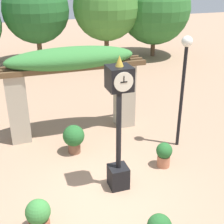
{
  "coord_description": "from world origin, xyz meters",
  "views": [
    {
      "loc": [
        -1.85,
        -5.94,
        5.1
      ],
      "look_at": [
        0.39,
        0.72,
        1.89
      ],
      "focal_mm": 50.0,
      "sensor_mm": 36.0,
      "label": 1
    }
  ],
  "objects_px": {
    "pedestal_clock": "(119,125)",
    "lamp_post": "(184,72)",
    "potted_plant_far_right": "(164,154)",
    "potted_plant_near_right": "(38,215)",
    "potted_plant_far_left": "(74,137)"
  },
  "relations": [
    {
      "from": "pedestal_clock",
      "to": "lamp_post",
      "type": "relative_size",
      "value": 1.0
    },
    {
      "from": "potted_plant_near_right",
      "to": "potted_plant_far_right",
      "type": "height_order",
      "value": "potted_plant_near_right"
    },
    {
      "from": "potted_plant_far_right",
      "to": "lamp_post",
      "type": "relative_size",
      "value": 0.21
    },
    {
      "from": "potted_plant_far_right",
      "to": "potted_plant_near_right",
      "type": "bearing_deg",
      "value": -160.17
    },
    {
      "from": "potted_plant_far_left",
      "to": "potted_plant_far_right",
      "type": "height_order",
      "value": "potted_plant_far_left"
    },
    {
      "from": "pedestal_clock",
      "to": "lamp_post",
      "type": "height_order",
      "value": "lamp_post"
    },
    {
      "from": "pedestal_clock",
      "to": "lamp_post",
      "type": "distance_m",
      "value": 2.93
    },
    {
      "from": "potted_plant_near_right",
      "to": "lamp_post",
      "type": "relative_size",
      "value": 0.22
    },
    {
      "from": "potted_plant_far_right",
      "to": "lamp_post",
      "type": "bearing_deg",
      "value": 43.9
    },
    {
      "from": "potted_plant_near_right",
      "to": "potted_plant_far_left",
      "type": "height_order",
      "value": "potted_plant_far_left"
    },
    {
      "from": "potted_plant_near_right",
      "to": "potted_plant_far_right",
      "type": "xyz_separation_m",
      "value": [
        3.62,
        1.31,
        0.01
      ]
    },
    {
      "from": "pedestal_clock",
      "to": "potted_plant_near_right",
      "type": "height_order",
      "value": "pedestal_clock"
    },
    {
      "from": "lamp_post",
      "to": "potted_plant_far_left",
      "type": "bearing_deg",
      "value": 169.62
    },
    {
      "from": "potted_plant_near_right",
      "to": "lamp_post",
      "type": "bearing_deg",
      "value": 26.02
    },
    {
      "from": "pedestal_clock",
      "to": "potted_plant_far_right",
      "type": "height_order",
      "value": "pedestal_clock"
    }
  ]
}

